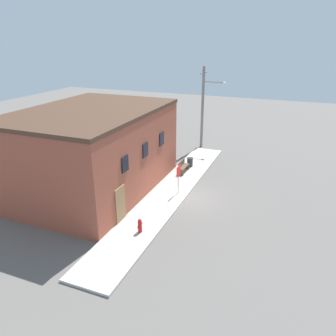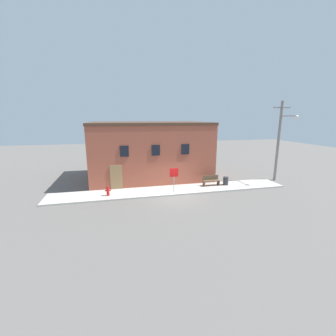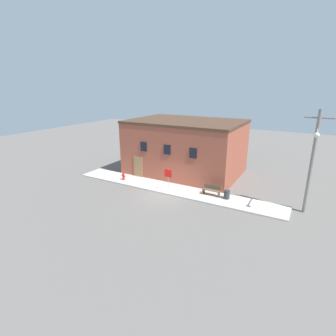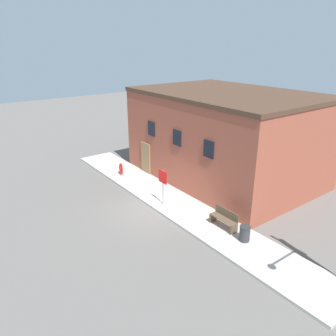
{
  "view_description": "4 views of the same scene",
  "coord_description": "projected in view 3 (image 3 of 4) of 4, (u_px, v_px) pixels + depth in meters",
  "views": [
    {
      "loc": [
        -18.62,
        -6.12,
        9.89
      ],
      "look_at": [
        -0.33,
        1.25,
        2.0
      ],
      "focal_mm": 35.0,
      "sensor_mm": 36.0,
      "label": 1
    },
    {
      "loc": [
        -4.41,
        -16.16,
        6.0
      ],
      "look_at": [
        -0.33,
        1.25,
        2.0
      ],
      "focal_mm": 24.0,
      "sensor_mm": 36.0,
      "label": 2
    },
    {
      "loc": [
        10.51,
        -18.02,
        8.97
      ],
      "look_at": [
        -0.33,
        1.25,
        2.0
      ],
      "focal_mm": 28.0,
      "sensor_mm": 36.0,
      "label": 3
    },
    {
      "loc": [
        13.02,
        -8.66,
        8.42
      ],
      "look_at": [
        -0.33,
        1.25,
        2.0
      ],
      "focal_mm": 35.0,
      "sensor_mm": 36.0,
      "label": 4
    }
  ],
  "objects": [
    {
      "name": "ground_plane",
      "position": [
        164.0,
        194.0,
        22.59
      ],
      "size": [
        80.0,
        80.0,
        0.0
      ],
      "primitive_type": "plane",
      "color": "#66605B"
    },
    {
      "name": "sidewalk",
      "position": [
        171.0,
        189.0,
        23.61
      ],
      "size": [
        19.74,
        2.5,
        0.13
      ],
      "color": "#BCB7AD",
      "rests_on": "ground"
    },
    {
      "name": "brick_building",
      "position": [
        186.0,
        147.0,
        27.6
      ],
      "size": [
        11.33,
        7.94,
        5.6
      ],
      "color": "#9E4C38",
      "rests_on": "ground"
    },
    {
      "name": "fire_hydrant",
      "position": [
        123.0,
        176.0,
        25.63
      ],
      "size": [
        0.46,
        0.22,
        0.78
      ],
      "color": "red",
      "rests_on": "sidewalk"
    },
    {
      "name": "stop_sign",
      "position": [
        168.0,
        176.0,
        22.67
      ],
      "size": [
        0.71,
        0.06,
        1.97
      ],
      "color": "gray",
      "rests_on": "sidewalk"
    },
    {
      "name": "bench",
      "position": [
        211.0,
        190.0,
        22.05
      ],
      "size": [
        1.45,
        0.44,
        0.89
      ],
      "color": "brown",
      "rests_on": "sidewalk"
    },
    {
      "name": "trash_bin",
      "position": [
        227.0,
        194.0,
        21.34
      ],
      "size": [
        0.49,
        0.49,
        0.72
      ],
      "color": "#333338",
      "rests_on": "sidewalk"
    },
    {
      "name": "utility_pole",
      "position": [
        312.0,
        160.0,
        18.11
      ],
      "size": [
        1.8,
        2.17,
        7.53
      ],
      "color": "gray",
      "rests_on": "ground"
    }
  ]
}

